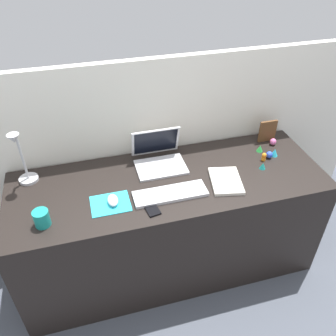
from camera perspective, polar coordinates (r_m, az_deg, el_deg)
The scene contains 18 objects.
ground_plane at distance 2.59m, azimuth 0.15°, elevation -14.77°, with size 6.00×6.00×0.00m, color #474C56.
back_wall at distance 2.38m, azimuth -2.20°, elevation 2.10°, with size 3.06×0.05×1.34m, color silver.
desk at distance 2.31m, azimuth 0.16°, elevation -9.11°, with size 1.86×0.66×0.74m, color black.
laptop at distance 2.16m, azimuth -1.55°, elevation 2.03°, with size 0.30×0.27×0.21m.
keyboard at distance 1.95m, azimuth 0.37°, elevation -4.20°, with size 0.41×0.13×0.02m, color silver.
mousepad at distance 1.92m, azimuth -9.33°, elevation -5.73°, with size 0.21×0.17×0.00m, color #28B7CC.
mouse at distance 1.91m, azimuth -8.94°, elevation -5.19°, with size 0.06×0.10×0.03m, color silver.
cell_phone at distance 1.87m, azimuth -2.76°, elevation -6.45°, with size 0.06×0.13×0.01m, color black.
desk_lamp at distance 2.09m, azimuth -22.62°, elevation 1.26°, with size 0.11×0.15×0.35m.
notebook_pad at distance 2.06m, azimuth 9.36°, elevation -2.08°, with size 0.17×0.24×0.02m, color silver.
picture_frame at distance 2.45m, azimuth 15.84°, elevation 5.78°, with size 0.12×0.02×0.15m, color brown.
coffee_mug at distance 1.87m, azimuth -19.80°, elevation -7.67°, with size 0.08×0.08×0.09m, color teal.
toy_figurine_green at distance 2.36m, azimuth 14.67°, elevation 3.11°, with size 0.04×0.04×0.04m, color green.
toy_figurine_cyan at distance 2.34m, azimuth 16.89°, elevation 2.44°, with size 0.04×0.04×0.05m, color #28B7CC.
toy_figurine_pink at distance 2.45m, azimuth 16.67°, elevation 4.11°, with size 0.04×0.04×0.05m, color pink.
toy_figurine_blue at distance 2.31m, azimuth 16.09°, elevation 2.07°, with size 0.04×0.04×0.05m, color blue.
toy_figurine_teal at distance 2.20m, azimuth 15.11°, elevation 0.35°, with size 0.04×0.04×0.04m, color teal.
toy_figurine_orange at distance 2.27m, azimuth 15.29°, elevation 1.79°, with size 0.03×0.03×0.05m.
Camera 1 is at (-0.43, -1.53, 2.04)m, focal length 37.59 mm.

